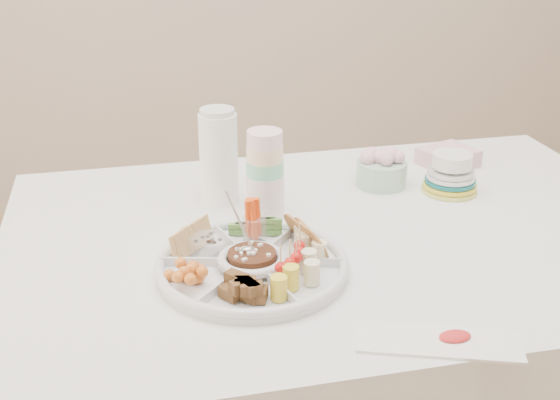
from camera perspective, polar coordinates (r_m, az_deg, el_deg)
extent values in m
cube|color=white|center=(1.79, 4.75, -13.31)|extent=(1.52, 1.02, 0.76)
cylinder|color=silver|center=(1.41, -2.29, -5.11)|extent=(0.46, 0.46, 0.04)
cylinder|color=#341C09|center=(1.40, -2.29, -4.84)|extent=(0.12, 0.12, 0.04)
cylinder|color=silver|center=(1.60, -1.23, 2.64)|extent=(0.09, 0.09, 0.25)
cylinder|color=white|center=(1.69, -5.01, 3.63)|extent=(0.12, 0.12, 0.24)
cylinder|color=#B0C1B8|center=(1.83, 8.27, 2.65)|extent=(0.16, 0.16, 0.10)
cube|color=beige|center=(2.00, 13.50, 3.41)|extent=(0.17, 0.16, 0.05)
cylinder|color=yellow|center=(1.82, 13.70, 1.98)|extent=(0.15, 0.15, 0.09)
cube|color=white|center=(1.24, 12.74, -11.15)|extent=(0.29, 0.18, 0.01)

